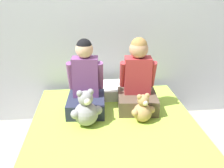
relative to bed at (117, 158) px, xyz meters
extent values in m
cube|color=silver|center=(0.00, 1.07, 1.04)|extent=(8.00, 0.06, 2.50)
cube|color=#997F60|center=(0.00, 0.00, -0.10)|extent=(1.42, 1.91, 0.21)
cube|color=white|center=(0.00, 0.00, 0.09)|extent=(1.39, 1.87, 0.18)
cube|color=#A8D147|center=(0.00, 0.00, 0.19)|extent=(1.40, 1.89, 0.03)
cube|color=#282D47|center=(-0.23, 0.43, 0.28)|extent=(0.36, 0.40, 0.14)
cube|color=#7F4789|center=(-0.23, 0.49, 0.53)|extent=(0.24, 0.15, 0.36)
sphere|color=#DBAD89|center=(-0.23, 0.49, 0.78)|extent=(0.15, 0.15, 0.15)
sphere|color=black|center=(-0.23, 0.49, 0.80)|extent=(0.14, 0.14, 0.14)
cylinder|color=#7F4789|center=(-0.36, 0.50, 0.53)|extent=(0.07, 0.15, 0.29)
cylinder|color=#7F4789|center=(-0.10, 0.48, 0.53)|extent=(0.07, 0.15, 0.29)
cube|color=brown|center=(0.24, 0.43, 0.28)|extent=(0.39, 0.40, 0.14)
cube|color=#B23338|center=(0.25, 0.49, 0.52)|extent=(0.25, 0.17, 0.34)
sphere|color=tan|center=(0.25, 0.49, 0.77)|extent=(0.17, 0.17, 0.17)
sphere|color=#A37A42|center=(0.25, 0.49, 0.80)|extent=(0.15, 0.15, 0.15)
cylinder|color=#B23338|center=(0.11, 0.50, 0.53)|extent=(0.07, 0.15, 0.27)
cylinder|color=#B23338|center=(0.38, 0.48, 0.53)|extent=(0.07, 0.15, 0.27)
sphere|color=#939399|center=(-0.23, 0.20, 0.31)|extent=(0.20, 0.20, 0.20)
sphere|color=#939399|center=(-0.23, 0.20, 0.45)|extent=(0.12, 0.12, 0.12)
sphere|color=white|center=(-0.22, 0.15, 0.45)|extent=(0.06, 0.06, 0.06)
sphere|color=#939399|center=(-0.28, 0.19, 0.50)|extent=(0.05, 0.05, 0.05)
sphere|color=#939399|center=(-0.19, 0.21, 0.50)|extent=(0.05, 0.05, 0.05)
sphere|color=#939399|center=(-0.32, 0.16, 0.33)|extent=(0.08, 0.08, 0.08)
sphere|color=#939399|center=(-0.14, 0.21, 0.33)|extent=(0.08, 0.08, 0.08)
sphere|color=tan|center=(0.24, 0.21, 0.29)|extent=(0.16, 0.16, 0.16)
sphere|color=tan|center=(0.24, 0.21, 0.40)|extent=(0.10, 0.10, 0.10)
sphere|color=beige|center=(0.25, 0.17, 0.40)|extent=(0.04, 0.04, 0.04)
sphere|color=tan|center=(0.21, 0.20, 0.44)|extent=(0.04, 0.04, 0.04)
sphere|color=tan|center=(0.28, 0.22, 0.44)|extent=(0.04, 0.04, 0.04)
sphere|color=tan|center=(0.17, 0.18, 0.31)|extent=(0.06, 0.06, 0.06)
sphere|color=tan|center=(0.32, 0.21, 0.31)|extent=(0.06, 0.06, 0.06)
cube|color=white|center=(0.00, 0.75, 0.26)|extent=(0.46, 0.34, 0.11)
camera|label=1|loc=(-0.19, -1.51, 1.29)|focal=38.00mm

